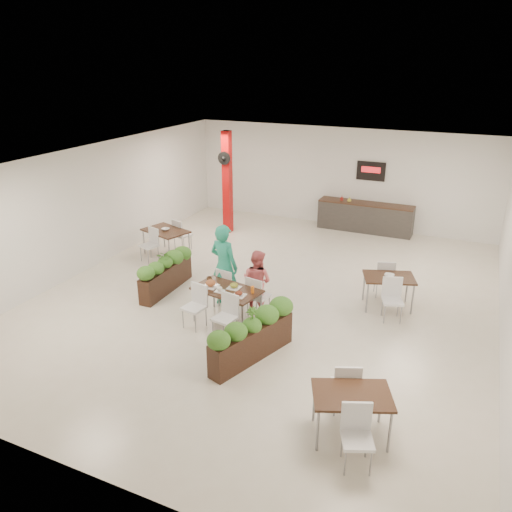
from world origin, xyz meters
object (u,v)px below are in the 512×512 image
Objects in this scene: diner_man at (224,266)px; planter_right at (252,335)px; main_table at (226,294)px; side_table_c at (352,401)px; side_table_a at (166,234)px; side_table_b at (389,282)px; diner_woman at (257,282)px; red_column at (227,182)px; planter_left at (166,271)px; service_counter at (365,216)px.

diner_man reaches higher than planter_right.
side_table_c is at bearing -35.81° from main_table.
side_table_a is 6.34m from side_table_b.
planter_right is at bearing 121.47° from diner_woman.
diner_man is at bearing -63.59° from red_column.
main_table is 0.94× the size of diner_man.
main_table is 3.62m from side_table_b.
diner_man is at bearing 118.01° from side_table_c.
side_table_a is (-1.30, 1.96, 0.12)m from planter_left.
main_table is 2.14m from planter_left.
side_table_b is at bearing -71.81° from service_counter.
planter_right is (3.76, -6.34, -1.13)m from red_column.
side_table_a and side_table_c have the same top height.
side_table_b is at bearing -29.45° from red_column.
side_table_c is (3.27, -2.36, -0.02)m from main_table.
diner_woman is at bearing 111.40° from planter_right.
side_table_c is (3.66, -3.01, -0.34)m from diner_man.
service_counter is 7.20m from planter_left.
side_table_b is (2.58, 1.39, -0.10)m from diner_woman.
diner_woman is 2.43m from planter_left.
main_table is 1.09× the size of side_table_c.
red_column is 1.67× the size of diner_man.
red_column reaches higher than diner_man.
service_counter is 1.80× the size of side_table_a.
red_column is 2.21× the size of diner_woman.
service_counter reaches higher than planter_left.
red_column is at bearing 120.70° from planter_right.
side_table_a is at bearing -24.71° from diner_man.
service_counter reaches higher than main_table.
diner_woman reaches higher than main_table.
diner_woman is (0.41, 0.65, 0.09)m from main_table.
main_table is at bearing 121.65° from side_table_c.
service_counter is 9.66m from side_table_c.
service_counter is at bearing -94.87° from diner_man.
planter_left is at bearing 160.16° from main_table.
planter_right is 1.18× the size of side_table_b.
main_table is 4.26m from side_table_a.
service_counter is at bearing 79.04° from side_table_c.
service_counter is 8.21m from planter_right.
diner_woman is at bearing 110.98° from side_table_c.
diner_man is 3.67m from side_table_b.
main_table is 1.25× the size of diner_woman.
main_table is at bearing -21.45° from side_table_a.
service_counter is 1.53× the size of planter_right.
red_column is 7.46m from planter_right.
planter_left is 1.17× the size of side_table_a.
diner_man is 3.57m from side_table_a.
side_table_a is at bearing 139.36° from planter_right.
red_column is at bearing 131.05° from side_table_b.
red_column reaches higher than main_table.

